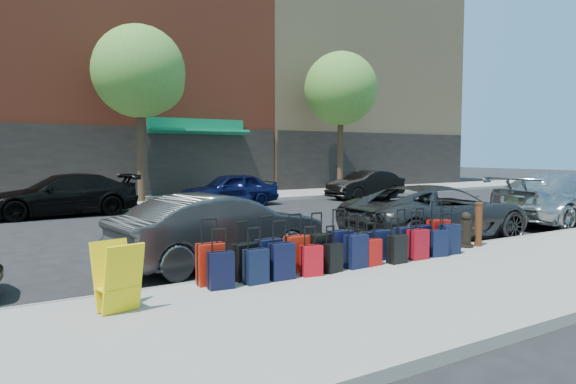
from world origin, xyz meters
TOP-DOWN VIEW (x-y plane):
  - ground at (0.00, 0.00)m, footprint 120.00×120.00m
  - sidewalk_near at (0.00, -6.50)m, footprint 60.00×4.00m
  - sidewalk_far at (0.00, 10.00)m, footprint 60.00×4.00m
  - curb_near at (0.00, -4.48)m, footprint 60.00×0.08m
  - curb_far at (0.00, 7.98)m, footprint 60.00×0.08m
  - building_center at (0.00, 17.99)m, footprint 17.00×12.85m
  - building_right at (16.00, 17.99)m, footprint 15.00×12.12m
  - tree_center at (0.64, 9.50)m, footprint 3.80×3.80m
  - tree_right at (11.14, 9.50)m, footprint 3.80×3.80m
  - suitcase_front_0 at (-2.55, -4.78)m, footprint 0.44×0.26m
  - suitcase_front_1 at (-1.97, -4.79)m, footprint 0.42×0.29m
  - suitcase_front_2 at (-1.54, -4.81)m, footprint 0.43×0.26m
  - suitcase_front_3 at (-0.97, -4.76)m, footprint 0.41×0.24m
  - suitcase_front_4 at (-0.57, -4.85)m, footprint 0.44×0.29m
  - suitcase_front_5 at (-0.04, -4.76)m, footprint 0.45×0.29m
  - suitcase_front_6 at (0.47, -4.77)m, footprint 0.39×0.25m
  - suitcase_front_7 at (0.92, -4.78)m, footprint 0.40×0.27m
  - suitcase_front_8 at (1.43, -4.83)m, footprint 0.41×0.25m
  - suitcase_front_9 at (1.97, -4.80)m, footprint 0.40×0.24m
  - suitcase_front_10 at (2.47, -4.78)m, footprint 0.46×0.28m
  - suitcase_back_0 at (-2.53, -5.08)m, footprint 0.40×0.26m
  - suitcase_back_1 at (-1.94, -5.10)m, footprint 0.37×0.22m
  - suitcase_back_2 at (-1.47, -5.07)m, footprint 0.40×0.24m
  - suitcase_back_3 at (-0.93, -5.13)m, footprint 0.37×0.25m
  - suitcase_back_4 at (-0.48, -5.12)m, footprint 0.36×0.26m
  - suitcase_back_5 at (0.06, -5.07)m, footprint 0.41×0.26m
  - suitcase_back_6 at (0.43, -5.08)m, footprint 0.34×0.21m
  - suitcase_back_7 at (0.95, -5.17)m, footprint 0.36×0.21m
  - suitcase_back_8 at (1.53, -5.12)m, footprint 0.39×0.23m
  - suitcase_back_9 at (2.07, -5.13)m, footprint 0.39×0.27m
  - suitcase_back_10 at (2.44, -5.08)m, footprint 0.43×0.29m
  - fire_hydrant at (3.35, -4.75)m, footprint 0.39×0.34m
  - bollard at (3.67, -4.82)m, footprint 0.18×0.18m
  - display_rack at (-4.09, -5.40)m, footprint 0.59×0.63m
  - car_near_1 at (-1.57, -2.99)m, footprint 4.34×1.99m
  - car_near_2 at (4.20, -3.21)m, footprint 5.09×2.60m
  - car_near_3 at (9.70, -3.26)m, footprint 5.32×2.22m
  - car_far_1 at (-2.93, 7.02)m, footprint 5.08×2.29m
  - car_far_2 at (3.39, 7.00)m, footprint 4.01×1.66m
  - car_far_3 at (10.34, 6.67)m, footprint 4.12×1.72m

SIDE VIEW (x-z plane):
  - ground at x=0.00m, z-range 0.00..0.00m
  - sidewalk_near at x=0.00m, z-range 0.00..0.15m
  - sidewalk_far at x=0.00m, z-range 0.00..0.15m
  - curb_near at x=0.00m, z-range 0.00..0.15m
  - curb_far at x=0.00m, z-range 0.00..0.15m
  - suitcase_back_6 at x=0.43m, z-range 0.01..0.78m
  - suitcase_back_4 at x=-0.48m, z-range 0.00..0.80m
  - suitcase_back_3 at x=-0.93m, z-range 0.00..0.81m
  - suitcase_back_7 at x=0.95m, z-range -0.01..0.83m
  - suitcase_back_9 at x=2.07m, z-range -0.01..0.83m
  - suitcase_back_1 at x=-1.94m, z-range -0.01..0.86m
  - suitcase_back_0 at x=-2.53m, z-range -0.02..0.88m
  - suitcase_front_6 at x=0.47m, z-range -0.02..0.88m
  - suitcase_front_7 at x=0.92m, z-range -0.02..0.89m
  - suitcase_back_8 at x=1.53m, z-range -0.02..0.89m
  - suitcase_front_9 at x=1.97m, z-range -0.02..0.90m
  - suitcase_front_1 at x=-1.97m, z-range -0.02..0.91m
  - suitcase_back_2 at x=-1.47m, z-range -0.03..0.91m
  - suitcase_front_8 at x=1.43m, z-range -0.02..0.91m
  - suitcase_back_5 at x=0.06m, z-range -0.03..0.92m
  - suitcase_back_10 at x=2.44m, z-range -0.03..0.93m
  - suitcase_front_3 at x=-0.97m, z-range -0.03..0.95m
  - suitcase_front_2 at x=-1.54m, z-range -0.04..0.96m
  - suitcase_front_4 at x=-0.57m, z-range -0.04..0.96m
  - suitcase_front_5 at x=-0.04m, z-range -0.04..0.98m
  - suitcase_front_0 at x=-2.55m, z-range -0.04..0.98m
  - suitcase_front_10 at x=2.47m, z-range -0.04..1.00m
  - fire_hydrant at x=3.35m, z-range 0.12..0.87m
  - display_rack at x=-4.09m, z-range 0.14..1.03m
  - bollard at x=3.67m, z-range 0.16..1.11m
  - car_far_3 at x=10.34m, z-range 0.00..1.32m
  - car_far_2 at x=3.39m, z-range 0.00..1.36m
  - car_near_2 at x=4.20m, z-range 0.00..1.38m
  - car_near_1 at x=-1.57m, z-range 0.00..1.38m
  - car_far_1 at x=-2.93m, z-range 0.00..1.45m
  - car_near_3 at x=9.70m, z-range 0.00..1.54m
  - tree_center at x=0.64m, z-range 1.78..9.05m
  - tree_right at x=11.14m, z-range 1.78..9.05m
  - building_right at x=16.00m, z-range -0.02..17.98m
  - building_center at x=0.00m, z-range -0.02..19.98m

